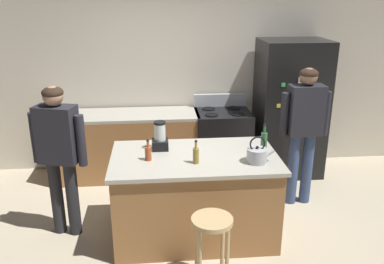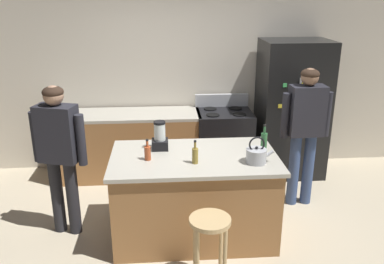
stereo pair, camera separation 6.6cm
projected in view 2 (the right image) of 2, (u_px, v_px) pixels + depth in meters
The scene contains 14 objects.
ground_plane at pixel (194, 233), 4.41m from camera, with size 14.00×14.00×0.00m, color beige.
back_wall at pixel (183, 75), 5.80m from camera, with size 8.00×0.10×2.70m, color beige.
kitchen_island at pixel (194, 196), 4.26m from camera, with size 1.70×1.00×0.92m.
back_counter_run at pixel (128, 145), 5.66m from camera, with size 2.00×0.64×0.92m.
refrigerator at pixel (292, 109), 5.61m from camera, with size 0.90×0.73×1.89m.
stove_range at pixel (224, 142), 5.73m from camera, with size 0.76×0.65×1.10m.
person_by_island_left at pixel (59, 147), 4.14m from camera, with size 0.59×0.32×1.63m.
person_by_sink_right at pixel (305, 125), 4.72m from camera, with size 0.59×0.24×1.68m.
bar_stool at pixel (210, 234), 3.48m from camera, with size 0.36×0.36×0.68m.
blender_appliance at pixel (160, 138), 4.24m from camera, with size 0.17×0.17×0.30m.
bottle_cooking_sauce at pixel (148, 152), 3.99m from camera, with size 0.06×0.06×0.22m.
bottle_vinegar at pixel (195, 155), 3.91m from camera, with size 0.06×0.06×0.24m.
bottle_olive_oil at pixel (264, 141), 4.23m from camera, with size 0.07×0.07×0.28m.
tea_kettle at pixel (256, 155), 3.92m from camera, with size 0.28×0.20×0.27m.
Camera 2 is at (-0.30, -3.78, 2.51)m, focal length 37.92 mm.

